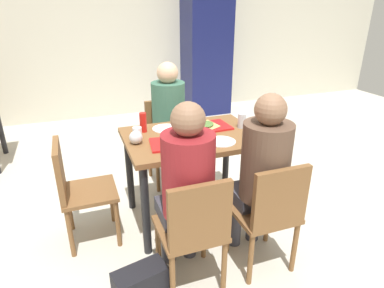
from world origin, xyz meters
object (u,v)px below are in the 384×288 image
(chair_near_left, at_px, (194,228))
(soda_can, at_px, (242,121))
(plastic_cup_a, at_px, (176,117))
(foil_bundle, at_px, (136,137))
(person_in_red, at_px, (186,182))
(condiment_bottle, at_px, (143,122))
(paper_plate_near_edge, at_px, (221,141))
(pizza_slice_b, at_px, (207,125))
(chair_far_side, at_px, (167,135))
(paper_plate_center, at_px, (166,128))
(chair_near_right, at_px, (270,210))
(tray_red_far, at_px, (208,127))
(person_in_brown_jacket, at_px, (262,168))
(plastic_cup_c, at_px, (137,133))
(handbag, at_px, (141,288))
(plastic_cup_d, at_px, (194,118))
(chair_left_end, at_px, (76,186))
(person_far_side, at_px, (170,116))
(drink_fridge, at_px, (206,55))
(main_table, at_px, (192,148))
(tray_red_near, at_px, (175,143))
(plastic_cup_b, at_px, (211,144))
(pizza_slice_a, at_px, (172,140))

(chair_near_left, xyz_separation_m, soda_can, (0.72, 0.78, 0.34))
(plastic_cup_a, xyz_separation_m, foil_bundle, (-0.42, -0.34, 0.00))
(person_in_red, xyz_separation_m, condiment_bottle, (-0.08, 0.83, 0.12))
(paper_plate_near_edge, bearing_deg, pizza_slice_b, 86.85)
(chair_far_side, height_order, paper_plate_center, chair_far_side)
(chair_near_right, xyz_separation_m, tray_red_far, (-0.08, 0.88, 0.29))
(chair_near_right, relative_size, person_in_brown_jacket, 0.67)
(plastic_cup_c, relative_size, handbag, 0.31)
(person_in_brown_jacket, bearing_deg, condiment_bottle, 126.22)
(plastic_cup_d, bearing_deg, chair_left_end, -166.41)
(person_in_brown_jacket, bearing_deg, pizza_slice_b, 96.68)
(person_far_side, height_order, drink_fridge, drink_fridge)
(main_table, distance_m, chair_far_side, 0.78)
(person_in_brown_jacket, bearing_deg, chair_near_right, -90.00)
(pizza_slice_b, bearing_deg, plastic_cup_a, 135.93)
(condiment_bottle, bearing_deg, foil_bundle, -114.98)
(chair_far_side, xyz_separation_m, plastic_cup_a, (-0.03, -0.44, 0.33))
(plastic_cup_a, relative_size, plastic_cup_c, 1.00)
(chair_far_side, xyz_separation_m, person_in_brown_jacket, (0.27, -1.39, 0.25))
(main_table, bearing_deg, tray_red_near, -144.41)
(plastic_cup_c, distance_m, plastic_cup_d, 0.56)
(chair_far_side, bearing_deg, drink_fridge, 58.28)
(chair_far_side, xyz_separation_m, soda_can, (0.45, -0.74, 0.34))
(condiment_bottle, xyz_separation_m, foil_bundle, (-0.11, -0.23, -0.03))
(pizza_slice_b, bearing_deg, soda_can, -21.21)
(main_table, relative_size, handbag, 3.31)
(person_in_red, xyz_separation_m, plastic_cup_b, (0.29, 0.30, 0.09))
(pizza_slice_b, xyz_separation_m, plastic_cup_d, (-0.07, 0.12, 0.03))
(chair_far_side, distance_m, pizza_slice_a, 0.94)
(condiment_bottle, distance_m, handbag, 1.25)
(condiment_bottle, bearing_deg, plastic_cup_c, -117.66)
(person_far_side, xyz_separation_m, drink_fridge, (1.29, 2.23, 0.22))
(paper_plate_near_edge, relative_size, condiment_bottle, 1.38)
(foil_bundle, bearing_deg, chair_near_left, -76.01)
(pizza_slice_b, height_order, soda_can, soda_can)
(main_table, height_order, chair_far_side, chair_far_side)
(chair_left_end, distance_m, handbag, 0.90)
(handbag, bearing_deg, paper_plate_near_edge, 36.40)
(chair_near_left, relative_size, paper_plate_near_edge, 3.79)
(plastic_cup_d, height_order, soda_can, soda_can)
(chair_far_side, bearing_deg, paper_plate_near_edge, -80.71)
(chair_near_right, relative_size, paper_plate_center, 3.79)
(handbag, bearing_deg, plastic_cup_b, 35.45)
(person_in_brown_jacket, height_order, plastic_cup_b, person_in_brown_jacket)
(chair_near_left, height_order, paper_plate_center, chair_near_left)
(soda_can, bearing_deg, foil_bundle, -177.59)
(main_table, height_order, pizza_slice_a, pizza_slice_a)
(person_in_brown_jacket, relative_size, paper_plate_near_edge, 5.66)
(person_in_brown_jacket, bearing_deg, handbag, -169.97)
(chair_near_left, relative_size, person_far_side, 0.67)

